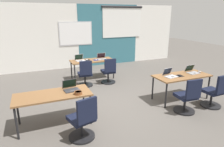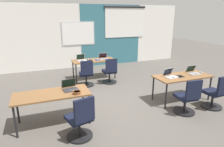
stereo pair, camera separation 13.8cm
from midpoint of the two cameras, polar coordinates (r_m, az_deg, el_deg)
The scene contains 23 objects.
ground_plane at distance 5.60m, azimuth 0.47°, elevation -7.92°, with size 24.00×24.00×0.00m.
back_wall_assembly at distance 9.15m, azimuth -9.84°, elevation 10.72°, with size 10.00×0.27×2.80m.
desk_near_left at distance 4.41m, azimuth -17.72°, elevation -6.46°, with size 1.60×0.70×0.72m.
desk_near_right at distance 5.80m, azimuth 19.04°, elevation -1.02°, with size 1.60×0.70×0.72m.
desk_far_center at distance 7.36m, azimuth -6.32°, elevation 3.48°, with size 1.60×0.70×0.72m.
laptop_near_right_inner at distance 5.55m, azimuth 15.86°, elevation -0.34°, with size 0.38×0.36×0.23m.
mousepad_near_right_inner at distance 5.68m, azimuth 18.33°, elevation -0.66°, with size 0.22×0.19×0.00m.
mouse_near_right_inner at distance 5.67m, azimuth 18.35°, elevation -0.48°, with size 0.07×0.11×0.03m.
chair_near_right_inner at distance 5.12m, azimuth 20.41°, elevation -6.91°, with size 0.52×0.56×0.92m.
laptop_far_right at distance 7.46m, azimuth -3.51°, elevation 4.59°, with size 0.36×0.34×0.22m.
mousepad_far_right at distance 7.34m, azimuth -5.16°, elevation 3.97°, with size 0.22×0.19×0.00m.
mouse_far_right at distance 7.33m, azimuth -5.16°, elevation 4.12°, with size 0.06×0.10×0.03m.
chair_far_right at distance 6.86m, azimuth -1.54°, elevation 0.15°, with size 0.52×0.55×0.92m.
laptop_near_right_end at distance 6.10m, azimuth 21.71°, elevation 0.62°, with size 0.35×0.33×0.22m.
mouse_near_right_end at distance 6.25m, azimuth 23.61°, elevation 0.48°, with size 0.08×0.11×0.03m.
chair_near_right_end at distance 5.71m, azimuth 27.16°, elevation -5.28°, with size 0.52×0.55×0.92m.
laptop_far_left at distance 7.30m, azimuth -9.91°, elevation 4.10°, with size 0.36×0.34×0.23m.
mousepad_far_left at distance 7.34m, azimuth -7.89°, elevation 3.88°, with size 0.22×0.19×0.00m.
mouse_far_left at distance 7.34m, azimuth -7.90°, elevation 4.03°, with size 0.08×0.11×0.03m.
chair_far_left at distance 6.62m, azimuth -8.42°, elevation -0.65°, with size 0.52×0.56×0.92m.
laptop_near_left_inner at distance 4.50m, azimuth -12.74°, elevation -4.10°, with size 0.36×0.34×0.23m.
chair_near_left_inner at distance 3.90m, azimuth -9.53°, elevation -13.77°, with size 0.54×0.59×0.92m.
snack_bowl at distance 4.24m, azimuth -10.77°, elevation -5.52°, with size 0.18×0.18×0.06m.
Camera 1 is at (-2.08, -4.65, 2.34)m, focal length 31.30 mm.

